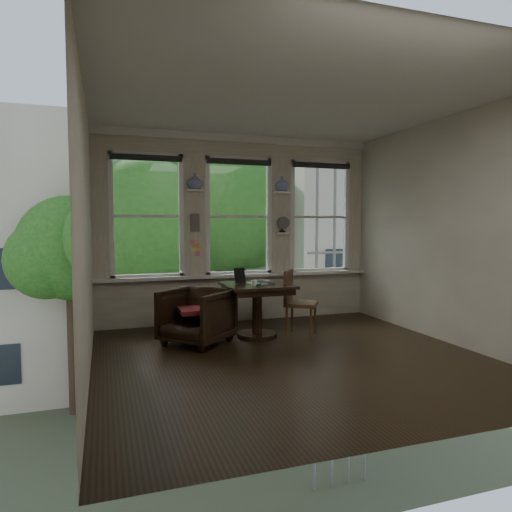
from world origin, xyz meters
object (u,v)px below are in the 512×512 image
object	(u,v)px
laptop	(264,283)
table	(257,310)
armchair_left	(196,316)
mug	(254,283)
side_chair_right	(301,303)

from	to	relation	value
laptop	table	bearing A→B (deg)	178.75
table	armchair_left	world-z (taller)	table
mug	side_chair_right	bearing A→B (deg)	7.72
mug	armchair_left	bearing A→B (deg)	172.09
table	side_chair_right	world-z (taller)	side_chair_right
side_chair_right	laptop	distance (m)	0.63
side_chair_right	mug	size ratio (longest dim) A/B	10.45
armchair_left	mug	distance (m)	0.88
armchair_left	mug	bearing A→B (deg)	40.13
side_chair_right	laptop	bearing A→B (deg)	119.46
table	mug	size ratio (longest dim) A/B	10.22
armchair_left	side_chair_right	size ratio (longest dim) A/B	0.88
armchair_left	side_chair_right	xyz separation A→B (m)	(1.50, -0.01, 0.09)
armchair_left	laptop	world-z (taller)	laptop
armchair_left	side_chair_right	world-z (taller)	side_chair_right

